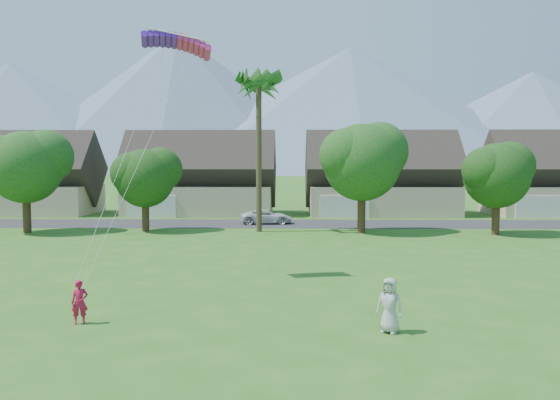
{
  "coord_description": "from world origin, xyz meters",
  "views": [
    {
      "loc": [
        0.45,
        -14.27,
        5.5
      ],
      "look_at": [
        0.0,
        10.0,
        3.8
      ],
      "focal_mm": 35.0,
      "sensor_mm": 36.0,
      "label": 1
    }
  ],
  "objects_px": {
    "watcher": "(390,305)",
    "parked_car": "(266,217)",
    "kite_flyer": "(80,302)",
    "parafoil_kite": "(177,41)"
  },
  "relations": [
    {
      "from": "parked_car",
      "to": "kite_flyer",
      "type": "bearing_deg",
      "value": 164.74
    },
    {
      "from": "kite_flyer",
      "to": "watcher",
      "type": "bearing_deg",
      "value": -23.17
    },
    {
      "from": "watcher",
      "to": "parked_car",
      "type": "distance_m",
      "value": 31.4
    },
    {
      "from": "parked_car",
      "to": "parafoil_kite",
      "type": "relative_size",
      "value": 1.39
    },
    {
      "from": "parked_car",
      "to": "parafoil_kite",
      "type": "distance_m",
      "value": 25.16
    },
    {
      "from": "kite_flyer",
      "to": "parafoil_kite",
      "type": "relative_size",
      "value": 0.46
    },
    {
      "from": "watcher",
      "to": "parked_car",
      "type": "relative_size",
      "value": 0.39
    },
    {
      "from": "kite_flyer",
      "to": "watcher",
      "type": "distance_m",
      "value": 10.38
    },
    {
      "from": "kite_flyer",
      "to": "watcher",
      "type": "height_order",
      "value": "watcher"
    },
    {
      "from": "parafoil_kite",
      "to": "kite_flyer",
      "type": "bearing_deg",
      "value": -114.01
    }
  ]
}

